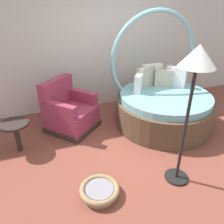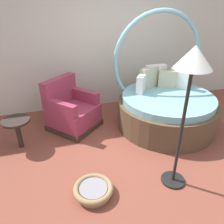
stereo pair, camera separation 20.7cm
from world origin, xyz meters
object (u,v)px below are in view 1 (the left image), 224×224
at_px(round_daybed, 162,103).
at_px(side_table, 15,128).
at_px(pet_basket, 100,191).
at_px(floor_lamp, 196,72).
at_px(red_armchair, 70,112).

bearing_deg(round_daybed, side_table, -178.82).
height_order(round_daybed, pet_basket, round_daybed).
height_order(round_daybed, side_table, round_daybed).
distance_m(pet_basket, floor_lamp, 1.82).
xyz_separation_m(round_daybed, floor_lamp, (-0.60, -1.45, 1.11)).
bearing_deg(round_daybed, floor_lamp, -112.45).
distance_m(round_daybed, pet_basket, 2.21).
relative_size(round_daybed, floor_lamp, 1.14).
relative_size(round_daybed, red_armchair, 1.84).
bearing_deg(round_daybed, pet_basket, -140.87).
height_order(side_table, floor_lamp, floor_lamp).
relative_size(round_daybed, pet_basket, 4.07).
bearing_deg(pet_basket, round_daybed, 39.13).
xyz_separation_m(red_armchair, side_table, (-0.91, -0.43, 0.10)).
xyz_separation_m(round_daybed, red_armchair, (-1.75, 0.37, -0.09)).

